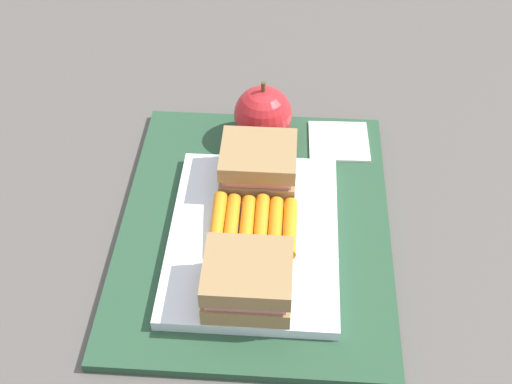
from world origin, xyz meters
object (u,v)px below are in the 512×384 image
(sandwich_half_right, at_px, (258,164))
(paper_napkin, at_px, (339,141))
(sandwich_half_left, at_px, (248,280))
(carrot_sticks_bundle, at_px, (253,227))
(food_tray, at_px, (254,236))
(apple, at_px, (264,115))

(sandwich_half_right, height_order, paper_napkin, sandwich_half_right)
(sandwich_half_left, height_order, carrot_sticks_bundle, sandwich_half_left)
(sandwich_half_left, relative_size, paper_napkin, 1.14)
(food_tray, bearing_deg, sandwich_half_right, 0.00)
(apple, bearing_deg, food_tray, 179.78)
(sandwich_half_left, distance_m, paper_napkin, 0.26)
(carrot_sticks_bundle, bearing_deg, paper_napkin, -29.58)
(sandwich_half_right, relative_size, carrot_sticks_bundle, 0.92)
(apple, height_order, paper_napkin, apple)
(paper_napkin, bearing_deg, sandwich_half_right, 132.28)
(paper_napkin, bearing_deg, carrot_sticks_bundle, 150.42)
(food_tray, bearing_deg, carrot_sticks_bundle, 8.77)
(food_tray, distance_m, sandwich_half_left, 0.08)
(carrot_sticks_bundle, relative_size, apple, 1.10)
(carrot_sticks_bundle, bearing_deg, food_tray, -171.23)
(sandwich_half_right, distance_m, paper_napkin, 0.13)
(carrot_sticks_bundle, relative_size, paper_napkin, 1.24)
(food_tray, bearing_deg, apple, -0.22)
(sandwich_half_left, relative_size, sandwich_half_right, 1.00)
(apple, xyz_separation_m, paper_napkin, (-0.00, -0.09, -0.03))
(food_tray, xyz_separation_m, apple, (0.16, -0.00, 0.03))
(food_tray, xyz_separation_m, sandwich_half_left, (-0.08, 0.00, 0.03))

